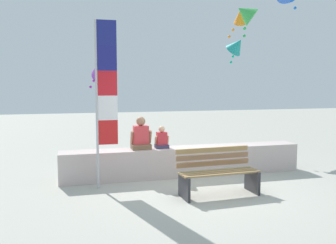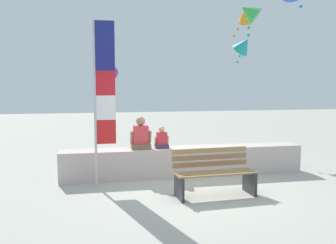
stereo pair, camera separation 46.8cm
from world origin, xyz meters
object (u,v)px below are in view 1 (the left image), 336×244
at_px(person_adult, 141,136).
at_px(kite_purple, 100,68).
at_px(park_bench, 217,173).
at_px(flag_banner, 104,91).
at_px(kite_teal, 237,45).
at_px(person_child, 162,139).
at_px(kite_green, 245,13).
at_px(kite_orange, 241,16).

xyz_separation_m(person_adult, kite_purple, (-0.68, 2.90, 1.62)).
relative_size(person_adult, kite_purple, 0.75).
relative_size(park_bench, flag_banner, 0.47).
bearing_deg(kite_teal, person_child, -138.47).
bearing_deg(kite_green, flag_banner, -160.58).
height_order(park_bench, kite_green, kite_green).
distance_m(kite_orange, kite_purple, 4.24).
distance_m(park_bench, kite_orange, 4.88).
relative_size(park_bench, kite_green, 1.73).
xyz_separation_m(park_bench, flag_banner, (-2.07, 0.99, 1.57)).
relative_size(kite_teal, kite_purple, 0.94).
bearing_deg(kite_purple, park_bench, -67.14).
relative_size(person_adult, person_child, 1.44).
bearing_deg(kite_purple, person_child, -68.20).
relative_size(kite_orange, kite_purple, 0.87).
xyz_separation_m(kite_orange, kite_teal, (0.60, 1.47, -0.61)).
bearing_deg(person_adult, person_child, 0.03).
bearing_deg(person_child, kite_purple, 111.80).
xyz_separation_m(kite_orange, kite_purple, (-3.67, 1.62, -1.37)).
bearing_deg(kite_orange, person_adult, -156.81).
height_order(park_bench, flag_banner, flag_banner).
xyz_separation_m(person_child, kite_green, (2.37, 0.71, 3.06)).
bearing_deg(kite_purple, kite_orange, -23.82).
xyz_separation_m(park_bench, kite_orange, (1.78, 2.86, 3.53)).
bearing_deg(kite_teal, park_bench, -118.73).
relative_size(person_adult, kite_orange, 0.86).
height_order(person_adult, kite_purple, kite_purple).
xyz_separation_m(flag_banner, kite_green, (3.71, 1.31, 1.94)).
height_order(person_child, kite_purple, kite_purple).
bearing_deg(kite_purple, person_adult, -76.87).
bearing_deg(kite_teal, kite_green, -109.87).
xyz_separation_m(kite_teal, kite_purple, (-4.26, 0.15, -0.76)).
bearing_deg(park_bench, kite_orange, 58.14).
bearing_deg(kite_green, kite_orange, 76.15).
bearing_deg(park_bench, kite_purple, 112.86).
height_order(flag_banner, kite_green, kite_green).
relative_size(flag_banner, kite_green, 3.72).
distance_m(person_child, kite_purple, 3.56).
relative_size(kite_teal, kite_green, 1.01).
bearing_deg(person_child, park_bench, -65.25).
bearing_deg(flag_banner, kite_teal, 36.94).
relative_size(park_bench, kite_teal, 1.71).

